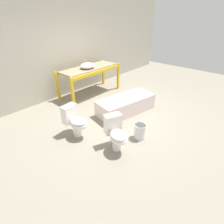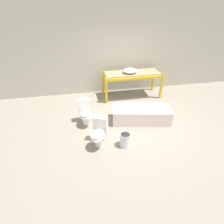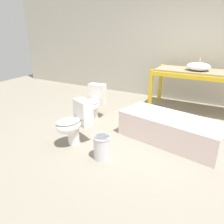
{
  "view_description": "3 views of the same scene",
  "coord_description": "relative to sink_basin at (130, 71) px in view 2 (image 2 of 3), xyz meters",
  "views": [
    {
      "loc": [
        -3.24,
        -2.7,
        2.48
      ],
      "look_at": [
        -0.7,
        -0.43,
        0.54
      ],
      "focal_mm": 28.0,
      "sensor_mm": 36.0,
      "label": 1
    },
    {
      "loc": [
        -1.41,
        -4.2,
        2.98
      ],
      "look_at": [
        -0.66,
        -0.41,
        0.62
      ],
      "focal_mm": 28.0,
      "sensor_mm": 36.0,
      "label": 2
    },
    {
      "loc": [
        0.98,
        -3.42,
        1.83
      ],
      "look_at": [
        -0.6,
        -0.49,
        0.51
      ],
      "focal_mm": 35.0,
      "sensor_mm": 36.0,
      "label": 3
    }
  ],
  "objects": [
    {
      "name": "ground_plane",
      "position": [
        -0.39,
        -1.58,
        -1.02
      ],
      "size": [
        12.0,
        12.0,
        0.0
      ],
      "primitive_type": "plane",
      "color": "gray"
    },
    {
      "name": "warehouse_wall_rear",
      "position": [
        -0.39,
        0.72,
        0.58
      ],
      "size": [
        10.8,
        0.08,
        3.2
      ],
      "color": "#B2AD9E",
      "rests_on": "ground_plane"
    },
    {
      "name": "shelving_rack",
      "position": [
        0.11,
        0.05,
        -0.21
      ],
      "size": [
        2.11,
        0.83,
        0.93
      ],
      "color": "gold",
      "rests_on": "ground_plane"
    },
    {
      "name": "sink_basin",
      "position": [
        0.0,
        0.0,
        0.0
      ],
      "size": [
        0.5,
        0.43,
        0.25
      ],
      "color": "white",
      "rests_on": "shelving_rack"
    },
    {
      "name": "bathtub_main",
      "position": [
        -0.1,
        -1.65,
        -0.76
      ],
      "size": [
        1.77,
        0.99,
        0.44
      ],
      "rotation": [
        0.0,
        0.0,
        -0.2
      ],
      "color": "silver",
      "rests_on": "ground_plane"
    },
    {
      "name": "toilet_near",
      "position": [
        -1.46,
        -2.46,
        -0.63
      ],
      "size": [
        0.54,
        0.66,
        0.72
      ],
      "rotation": [
        0.0,
        0.0,
        -0.42
      ],
      "color": "white",
      "rests_on": "ground_plane"
    },
    {
      "name": "toilet_far",
      "position": [
        -1.72,
        -1.48,
        -0.63
      ],
      "size": [
        0.39,
        0.6,
        0.72
      ],
      "rotation": [
        0.0,
        0.0,
        0.09
      ],
      "color": "white",
      "rests_on": "ground_plane"
    },
    {
      "name": "bucket_white",
      "position": [
        -0.85,
        -2.62,
        -0.83
      ],
      "size": [
        0.26,
        0.26,
        0.35
      ],
      "color": "silver",
      "rests_on": "ground_plane"
    }
  ]
}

